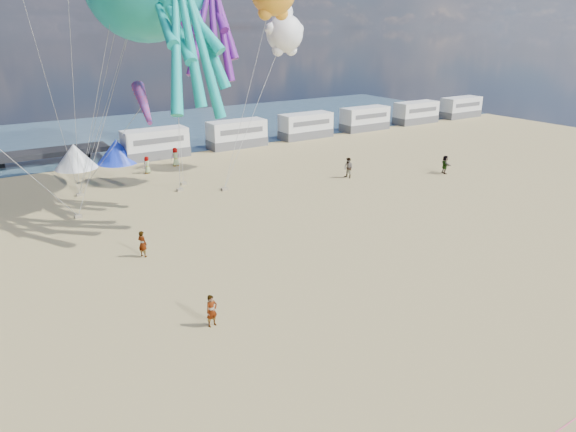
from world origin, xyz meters
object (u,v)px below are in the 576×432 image
object	(u,v)px
motorhome_5	(461,107)
sandbag_d	(184,183)
windsock_right	(144,104)
motorhome_3	(365,119)
tent_blue	(117,151)
sandbag_b	(180,190)
standing_person	(212,311)
beachgoer_7	(348,168)
beachgoer_6	(147,165)
motorhome_0	(155,144)
sandbag_e	(80,195)
kite_panda	(285,33)
beachgoer_4	(445,165)
beachgoer_5	(142,244)
tent_white	(75,156)
motorhome_4	(416,113)
motorhome_2	(306,126)
windsock_mid	(172,25)
sandbag_a	(78,217)
sandbag_c	(224,189)
beachgoer_0	(175,157)
motorhome_1	(237,134)

from	to	relation	value
motorhome_5	sandbag_d	xyz separation A→B (m)	(-48.87, -10.78, -1.39)
windsock_right	motorhome_3	bearing A→B (deg)	34.24
tent_blue	sandbag_b	bearing A→B (deg)	-82.38
standing_person	tent_blue	bearing A→B (deg)	73.55
beachgoer_7	beachgoer_6	bearing A→B (deg)	-140.63
motorhome_0	motorhome_5	bearing A→B (deg)	0.00
standing_person	sandbag_e	bearing A→B (deg)	84.00
standing_person	kite_panda	size ratio (longest dim) A/B	0.27
beachgoer_6	beachgoer_4	bearing A→B (deg)	107.60
sandbag_b	sandbag_d	world-z (taller)	same
beachgoer_5	tent_white	bearing A→B (deg)	-33.43
motorhome_0	windsock_right	size ratio (longest dim) A/B	1.54
motorhome_4	windsock_right	bearing A→B (deg)	-159.39
motorhome_2	windsock_mid	world-z (taller)	windsock_mid
windsock_right	sandbag_a	bearing A→B (deg)	166.28
windsock_mid	sandbag_b	bearing A→B (deg)	-151.28
beachgoer_6	sandbag_c	size ratio (longest dim) A/B	3.20
standing_person	sandbag_a	bearing A→B (deg)	88.39
motorhome_0	tent_white	world-z (taller)	motorhome_0
motorhome_5	beachgoer_0	size ratio (longest dim) A/B	3.63
sandbag_c	windsock_mid	xyz separation A→B (m)	(-2.85, 1.89, 12.90)
windsock_mid	sandbag_a	bearing A→B (deg)	-147.13
motorhome_2	sandbag_a	world-z (taller)	motorhome_2
motorhome_2	sandbag_d	xyz separation A→B (m)	(-20.37, -10.78, -1.39)
motorhome_4	sandbag_b	world-z (taller)	motorhome_4
sandbag_a	sandbag_d	size ratio (longest dim) A/B	1.00
motorhome_2	sandbag_c	distance (m)	23.08
motorhome_2	beachgoer_7	size ratio (longest dim) A/B	3.55
motorhome_0	sandbag_c	size ratio (longest dim) A/B	13.20
tent_blue	beachgoer_7	bearing A→B (deg)	-46.65
sandbag_a	sandbag_e	distance (m)	5.44
beachgoer_4	kite_panda	distance (m)	18.91
tent_white	standing_person	bearing A→B (deg)	-91.48
tent_blue	standing_person	world-z (taller)	tent_blue
motorhome_5	motorhome_4	bearing A→B (deg)	180.00
beachgoer_6	beachgoer_7	distance (m)	18.65
tent_white	sandbag_d	bearing A→B (deg)	-58.42
motorhome_5	sandbag_c	xyz separation A→B (m)	(-46.63, -14.21, -1.39)
sandbag_c	standing_person	bearing A→B (deg)	-117.75
motorhome_5	beachgoer_5	distance (m)	61.27
kite_panda	windsock_mid	size ratio (longest dim) A/B	0.91
motorhome_1	tent_white	world-z (taller)	motorhome_1
sandbag_c	sandbag_e	xyz separation A→B (m)	(-10.54, 4.97, 0.00)
motorhome_1	tent_white	xyz separation A→B (m)	(-17.50, 0.00, -0.30)
beachgoer_0	windsock_right	xyz separation A→B (m)	(-6.46, -12.20, 7.01)
motorhome_1	sandbag_a	distance (m)	25.08
kite_panda	beachgoer_4	bearing A→B (deg)	-45.03
beachgoer_7	beachgoer_4	bearing A→B (deg)	53.93
motorhome_0	motorhome_1	world-z (taller)	same
sandbag_d	kite_panda	size ratio (longest dim) A/B	0.09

